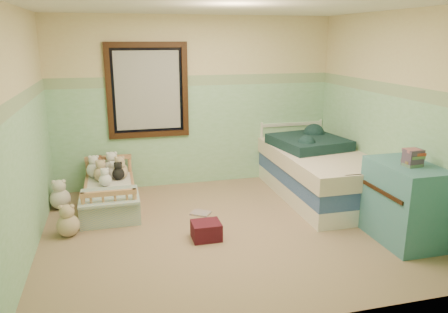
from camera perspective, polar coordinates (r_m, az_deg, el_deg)
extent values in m
cube|color=#93795F|center=(5.17, 0.27, -9.69)|extent=(4.20, 3.60, 0.02)
cube|color=silver|center=(4.70, 0.31, 19.39)|extent=(4.20, 3.60, 0.02)
cube|color=#D0BA86|center=(6.51, -3.77, 7.12)|extent=(4.20, 0.04, 2.50)
cube|color=#D0BA86|center=(3.12, 8.73, -2.16)|extent=(4.20, 0.04, 2.50)
cube|color=#D0BA86|center=(4.71, -25.26, 2.50)|extent=(0.04, 3.60, 2.50)
cube|color=#D0BA86|center=(5.68, 21.33, 4.89)|extent=(0.04, 3.60, 2.50)
cube|color=#7BB67C|center=(6.58, -3.67, 2.79)|extent=(4.20, 0.01, 1.50)
cube|color=#3C6E3D|center=(6.46, -3.80, 9.96)|extent=(4.20, 0.01, 0.15)
cube|color=black|center=(6.35, -10.02, 8.54)|extent=(1.16, 0.06, 1.36)
cube|color=beige|center=(6.36, -10.02, 8.55)|extent=(0.92, 0.01, 1.12)
cube|color=#9A6848|center=(5.96, -14.73, -5.75)|extent=(0.65, 1.30, 0.17)
cube|color=white|center=(5.91, -14.83, -4.45)|extent=(0.60, 1.25, 0.12)
cube|color=#6797BE|center=(5.51, -14.87, -5.11)|extent=(0.71, 0.65, 0.03)
sphere|color=brown|center=(6.34, -16.29, -1.63)|extent=(0.21, 0.21, 0.21)
sphere|color=white|center=(6.34, -14.49, -1.41)|extent=(0.23, 0.23, 0.23)
sphere|color=tan|center=(6.13, -15.87, -2.21)|extent=(0.20, 0.20, 0.20)
sphere|color=black|center=(6.13, -13.71, -2.22)|extent=(0.17, 0.17, 0.17)
sphere|color=silver|center=(6.11, -20.77, -5.25)|extent=(0.27, 0.27, 0.27)
sphere|color=tan|center=(5.27, -19.84, -8.53)|extent=(0.26, 0.26, 0.26)
cube|color=white|center=(6.29, 12.36, -4.23)|extent=(1.07, 2.14, 0.22)
cube|color=navy|center=(6.22, 12.48, -2.32)|extent=(1.07, 2.14, 0.22)
cube|color=beige|center=(6.16, 12.60, -0.37)|extent=(1.11, 2.18, 0.22)
cube|color=black|center=(6.35, 11.08, 1.88)|extent=(1.05, 1.09, 0.14)
cube|color=teal|center=(5.15, 22.57, -5.64)|extent=(0.55, 0.88, 0.88)
cube|color=#543139|center=(4.94, 23.64, -0.14)|extent=(0.19, 0.15, 0.18)
cube|color=maroon|center=(4.91, -2.35, -9.73)|extent=(0.32, 0.28, 0.20)
cube|color=#FCB755|center=(5.60, -3.09, -7.46)|extent=(0.30, 0.28, 0.02)
sphere|color=tan|center=(6.17, -13.34, -2.09)|extent=(0.17, 0.17, 0.17)
sphere|color=tan|center=(6.21, -13.51, -1.80)|extent=(0.21, 0.21, 0.21)
sphere|color=white|center=(6.22, -14.27, -2.02)|extent=(0.17, 0.17, 0.17)
sphere|color=white|center=(5.92, -15.38, -2.99)|extent=(0.17, 0.17, 0.17)
sphere|color=white|center=(6.31, -16.70, -1.72)|extent=(0.22, 0.22, 0.22)
sphere|color=black|center=(6.36, -15.86, -1.82)|extent=(0.16, 0.16, 0.16)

